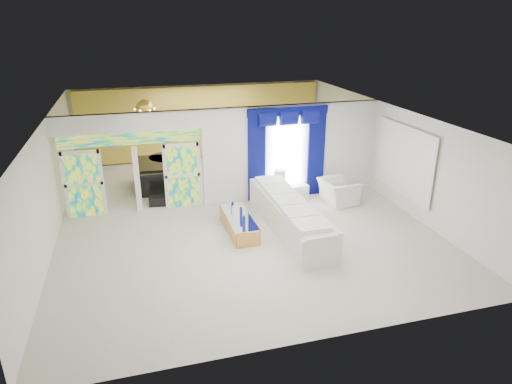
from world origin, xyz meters
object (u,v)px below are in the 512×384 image
object	(u,v)px
white_sofa	(289,217)
grand_piano	(158,175)
coffee_table	(239,224)
console_table	(288,193)
armchair	(338,191)

from	to	relation	value
white_sofa	grand_piano	world-z (taller)	grand_piano
coffee_table	grand_piano	size ratio (longest dim) A/B	1.07
coffee_table	console_table	bearing A→B (deg)	41.88
armchair	console_table	bearing A→B (deg)	58.64
white_sofa	armchair	size ratio (longest dim) A/B	3.82
white_sofa	armchair	distance (m)	2.63
console_table	grand_piano	xyz separation A→B (m)	(-3.96, 2.21, 0.24)
coffee_table	grand_piano	bearing A→B (deg)	114.51
white_sofa	console_table	bearing A→B (deg)	69.07
coffee_table	console_table	size ratio (longest dim) A/B	1.48
white_sofa	console_table	distance (m)	2.31
console_table	armchair	xyz separation A→B (m)	(1.42, -0.69, 0.15)
armchair	coffee_table	bearing A→B (deg)	103.11
grand_piano	armchair	bearing A→B (deg)	-23.61
coffee_table	grand_piano	world-z (taller)	grand_piano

